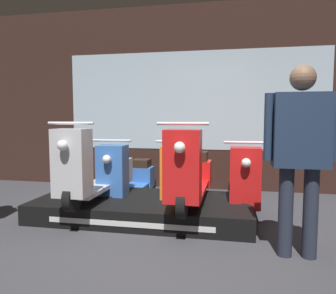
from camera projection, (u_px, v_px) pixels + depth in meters
ground_plane at (149, 261)px, 2.89m from camera, size 30.00×30.00×0.00m
shop_wall_back at (193, 98)px, 5.73m from camera, size 8.20×0.09×3.20m
display_platform at (144, 208)px, 4.14m from camera, size 2.68×1.25×0.24m
scooter_display_left at (95, 170)px, 4.13m from camera, size 0.52×1.81×0.98m
scooter_display_right at (190, 173)px, 3.89m from camera, size 0.52×1.81×0.98m
scooter_backrow_0 at (127, 177)px, 4.89m from camera, size 0.52×1.81×0.98m
scooter_backrow_1 at (183, 180)px, 4.72m from camera, size 0.52×1.81×0.98m
scooter_backrow_2 at (243, 182)px, 4.55m from camera, size 0.52×1.81×0.98m
person_right_browsing at (300, 144)px, 2.88m from camera, size 0.63×0.26×1.71m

